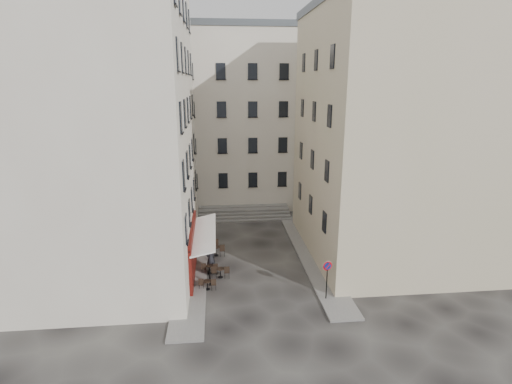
{
  "coord_description": "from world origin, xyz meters",
  "views": [
    {
      "loc": [
        -2.6,
        -25.07,
        13.04
      ],
      "look_at": [
        0.32,
        4.0,
        4.97
      ],
      "focal_mm": 28.0,
      "sensor_mm": 36.0,
      "label": 1
    }
  ],
  "objects": [
    {
      "name": "bollard_mid",
      "position": [
        -3.25,
        2.5,
        0.53
      ],
      "size": [
        0.12,
        0.12,
        0.98
      ],
      "color": "black",
      "rests_on": "ground"
    },
    {
      "name": "bistro_table_b",
      "position": [
        -2.54,
        0.01,
        0.45
      ],
      "size": [
        1.24,
        0.58,
        0.88
      ],
      "color": "black",
      "rests_on": "ground"
    },
    {
      "name": "cafe_storefront",
      "position": [
        -4.32,
        1.0,
        1.88
      ],
      "size": [
        1.74,
        7.3,
        3.5
      ],
      "color": "#49100A",
      "rests_on": "ground"
    },
    {
      "name": "sidewalk_left",
      "position": [
        -4.5,
        4.0,
        0.06
      ],
      "size": [
        2.0,
        22.0,
        0.12
      ],
      "primitive_type": "cube",
      "color": "slate",
      "rests_on": "ground"
    },
    {
      "name": "building_back",
      "position": [
        -1.0,
        19.0,
        9.31
      ],
      "size": [
        18.2,
        10.2,
        18.6
      ],
      "color": "beige",
      "rests_on": "ground"
    },
    {
      "name": "sidewalk_right",
      "position": [
        4.5,
        3.0,
        0.06
      ],
      "size": [
        2.0,
        18.0,
        0.12
      ],
      "primitive_type": "cube",
      "color": "slate",
      "rests_on": "ground"
    },
    {
      "name": "pedestrian",
      "position": [
        -3.2,
        1.08,
        0.98
      ],
      "size": [
        0.86,
        0.78,
        1.96
      ],
      "primitive_type": "imported",
      "rotation": [
        0.0,
        0.0,
        3.72
      ],
      "color": "black",
      "rests_on": "ground"
    },
    {
      "name": "no_parking_sign",
      "position": [
        3.9,
        -3.59,
        1.85
      ],
      "size": [
        0.59,
        0.17,
        2.61
      ],
      "rotation": [
        0.0,
        0.0,
        0.2
      ],
      "color": "black",
      "rests_on": "ground"
    },
    {
      "name": "building_left",
      "position": [
        -10.5,
        3.0,
        10.31
      ],
      "size": [
        12.2,
        16.2,
        20.6
      ],
      "color": "beige",
      "rests_on": "ground"
    },
    {
      "name": "bistro_table_e",
      "position": [
        -3.34,
        4.76,
        0.51
      ],
      "size": [
        1.42,
        0.67,
        1.0
      ],
      "color": "black",
      "rests_on": "ground"
    },
    {
      "name": "building_right",
      "position": [
        10.5,
        3.5,
        9.31
      ],
      "size": [
        12.2,
        14.2,
        18.6
      ],
      "color": "#BDB38D",
      "rests_on": "ground"
    },
    {
      "name": "bistro_table_d",
      "position": [
        -2.85,
        3.64,
        0.5
      ],
      "size": [
        1.38,
        0.65,
        0.97
      ],
      "color": "black",
      "rests_on": "ground"
    },
    {
      "name": "ground",
      "position": [
        0.0,
        0.0,
        0.0
      ],
      "size": [
        90.0,
        90.0,
        0.0
      ],
      "primitive_type": "plane",
      "color": "black",
      "rests_on": "ground"
    },
    {
      "name": "bollard_near",
      "position": [
        -3.25,
        -1.0,
        0.53
      ],
      "size": [
        0.12,
        0.12,
        0.98
      ],
      "color": "black",
      "rests_on": "ground"
    },
    {
      "name": "bollard_far",
      "position": [
        -3.25,
        6.0,
        0.53
      ],
      "size": [
        0.12,
        0.12,
        0.98
      ],
      "color": "black",
      "rests_on": "ground"
    },
    {
      "name": "stone_steps",
      "position": [
        0.0,
        12.57,
        0.4
      ],
      "size": [
        9.0,
        3.15,
        0.8
      ],
      "color": "slate",
      "rests_on": "ground"
    },
    {
      "name": "bistro_table_c",
      "position": [
        -3.29,
        0.66,
        0.41
      ],
      "size": [
        1.15,
        0.54,
        0.81
      ],
      "color": "black",
      "rests_on": "ground"
    },
    {
      "name": "bistro_table_a",
      "position": [
        -3.41,
        -1.55,
        0.41
      ],
      "size": [
        1.14,
        0.53,
        0.8
      ],
      "color": "black",
      "rests_on": "ground"
    }
  ]
}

